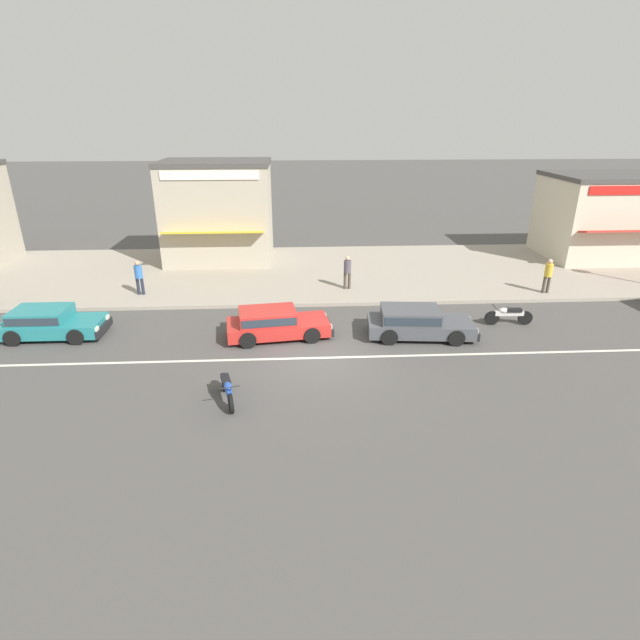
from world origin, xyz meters
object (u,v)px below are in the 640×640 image
at_px(hatchback_teal_0, 49,322).
at_px(hatchback_red_1, 274,323).
at_px(motorcycle_1, 509,315).
at_px(shopfront_far_kios, 218,211).
at_px(shopfront_corner_warung, 605,216).
at_px(pedestrian_mid_kerb, 548,273).
at_px(hatchback_dark_grey_4, 417,322).
at_px(pedestrian_by_shop, 347,270).
at_px(motorcycle_2, 227,388).
at_px(pedestrian_far_end, 139,275).

xyz_separation_m(hatchback_teal_0, hatchback_red_1, (8.42, -0.53, 0.00)).
distance_m(motorcycle_1, shopfront_far_kios, 16.11).
relative_size(motorcycle_1, shopfront_corner_warung, 0.30).
distance_m(pedestrian_mid_kerb, shopfront_corner_warung, 8.68).
relative_size(hatchback_dark_grey_4, pedestrian_by_shop, 2.61).
height_order(hatchback_teal_0, motorcycle_2, hatchback_teal_0).
bearing_deg(shopfront_corner_warung, pedestrian_by_shop, -161.48).
bearing_deg(shopfront_corner_warung, hatchback_dark_grey_4, -141.64).
xyz_separation_m(motorcycle_1, shopfront_corner_warung, (9.08, 9.38, 2.03)).
distance_m(hatchback_dark_grey_4, shopfront_far_kios, 13.95).
bearing_deg(pedestrian_far_end, motorcycle_1, -14.65).
bearing_deg(hatchback_red_1, hatchback_dark_grey_4, -2.12).
distance_m(motorcycle_2, pedestrian_far_end, 10.49).
bearing_deg(motorcycle_2, motorcycle_1, 26.36).
relative_size(hatchback_teal_0, pedestrian_mid_kerb, 2.34).
xyz_separation_m(motorcycle_1, pedestrian_by_shop, (-5.96, 4.34, 0.64)).
bearing_deg(pedestrian_by_shop, hatchback_teal_0, -158.86).
relative_size(pedestrian_mid_kerb, shopfront_far_kios, 0.27).
bearing_deg(pedestrian_far_end, hatchback_teal_0, -117.63).
relative_size(hatchback_dark_grey_4, motorcycle_2, 2.29).
bearing_deg(shopfront_corner_warung, hatchback_red_1, -151.13).
height_order(hatchback_dark_grey_4, pedestrian_mid_kerb, pedestrian_mid_kerb).
xyz_separation_m(hatchback_red_1, shopfront_far_kios, (-3.31, 10.55, 2.25)).
bearing_deg(shopfront_corner_warung, motorcycle_1, -134.09).
height_order(pedestrian_far_end, shopfront_corner_warung, shopfront_corner_warung).
height_order(motorcycle_2, pedestrian_mid_kerb, pedestrian_mid_kerb).
height_order(hatchback_red_1, pedestrian_by_shop, pedestrian_by_shop).
bearing_deg(pedestrian_far_end, shopfront_far_kios, 63.41).
xyz_separation_m(hatchback_dark_grey_4, shopfront_corner_warung, (12.99, 10.28, 1.87)).
bearing_deg(pedestrian_mid_kerb, hatchback_dark_grey_4, -149.27).
bearing_deg(shopfront_corner_warung, pedestrian_far_end, -167.70).
height_order(hatchback_dark_grey_4, shopfront_far_kios, shopfront_far_kios).
height_order(pedestrian_mid_kerb, shopfront_far_kios, shopfront_far_kios).
bearing_deg(shopfront_far_kios, motorcycle_2, -82.14).
relative_size(hatchback_red_1, pedestrian_far_end, 2.57).
xyz_separation_m(motorcycle_2, shopfront_far_kios, (-2.07, 15.02, 2.42)).
bearing_deg(shopfront_corner_warung, motorcycle_2, -143.31).
relative_size(hatchback_teal_0, shopfront_corner_warung, 0.59).
distance_m(hatchback_red_1, hatchback_dark_grey_4, 5.31).
distance_m(hatchback_teal_0, pedestrian_mid_kerb, 21.00).
distance_m(hatchback_red_1, motorcycle_2, 4.64).
xyz_separation_m(motorcycle_1, pedestrian_far_end, (-15.43, 4.03, 0.63)).
xyz_separation_m(motorcycle_2, pedestrian_mid_kerb, (13.53, 8.43, 0.65)).
relative_size(pedestrian_far_end, shopfront_corner_warung, 0.25).
height_order(hatchback_red_1, motorcycle_2, hatchback_red_1).
xyz_separation_m(hatchback_dark_grey_4, shopfront_far_kios, (-8.61, 10.75, 2.25)).
bearing_deg(hatchback_red_1, motorcycle_1, 4.40).
relative_size(hatchback_dark_grey_4, pedestrian_mid_kerb, 2.59).
distance_m(pedestrian_mid_kerb, pedestrian_by_shop, 9.11).
height_order(hatchback_dark_grey_4, motorcycle_2, hatchback_dark_grey_4).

